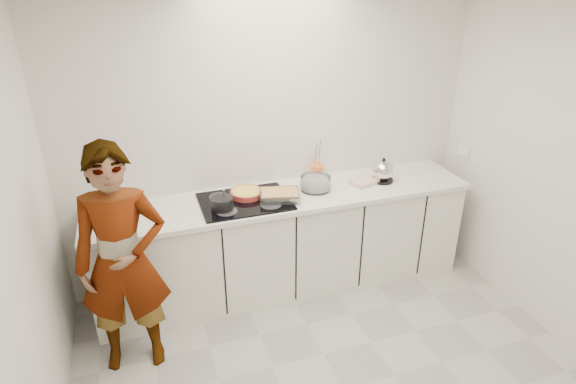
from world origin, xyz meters
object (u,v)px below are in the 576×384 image
object	(u,v)px
hob	(245,201)
utensil_crock	(317,173)
baking_dish	(279,195)
kettle	(383,171)
mixing_bowl	(315,184)
saucepan	(222,203)
cook	(123,262)
tart_dish	(247,193)

from	to	relation	value
hob	utensil_crock	bearing A→B (deg)	16.43
baking_dish	kettle	size ratio (longest dim) A/B	1.52
kettle	mixing_bowl	bearing A→B (deg)	178.07
saucepan	kettle	distance (m)	1.47
baking_dish	utensil_crock	world-z (taller)	utensil_crock
cook	hob	bearing A→B (deg)	32.23
hob	baking_dish	distance (m)	0.29
mixing_bowl	utensil_crock	bearing A→B (deg)	63.98
kettle	saucepan	bearing A→B (deg)	-175.62
tart_dish	mixing_bowl	distance (m)	0.60
tart_dish	cook	world-z (taller)	cook
mixing_bowl	tart_dish	bearing A→B (deg)	176.00
saucepan	cook	size ratio (longest dim) A/B	0.14
mixing_bowl	cook	size ratio (longest dim) A/B	0.19
saucepan	cook	bearing A→B (deg)	-152.37
utensil_crock	hob	bearing A→B (deg)	-163.57
saucepan	kettle	size ratio (longest dim) A/B	0.95
hob	mixing_bowl	bearing A→B (deg)	3.95
baking_dish	utensil_crock	distance (m)	0.51
kettle	hob	bearing A→B (deg)	-178.98
mixing_bowl	kettle	xyz separation A→B (m)	(0.63, -0.02, 0.04)
saucepan	mixing_bowl	xyz separation A→B (m)	(0.83, 0.13, -0.01)
hob	saucepan	xyz separation A→B (m)	(-0.20, -0.09, 0.06)
saucepan	utensil_crock	xyz separation A→B (m)	(0.92, 0.30, 0.01)
cook	mixing_bowl	bearing A→B (deg)	23.81
mixing_bowl	cook	xyz separation A→B (m)	(-1.60, -0.54, -0.12)
hob	tart_dish	size ratio (longest dim) A/B	2.02
hob	tart_dish	xyz separation A→B (m)	(0.04, 0.09, 0.03)
hob	utensil_crock	size ratio (longest dim) A/B	4.69
cook	saucepan	bearing A→B (deg)	32.96
tart_dish	utensil_crock	xyz separation A→B (m)	(0.68, 0.13, 0.04)
tart_dish	baking_dish	bearing A→B (deg)	-30.03
tart_dish	utensil_crock	size ratio (longest dim) A/B	2.33
hob	mixing_bowl	distance (m)	0.64
utensil_crock	kettle	bearing A→B (deg)	-18.93
tart_dish	baking_dish	xyz separation A→B (m)	(0.24, -0.14, 0.01)
saucepan	utensil_crock	world-z (taller)	saucepan
saucepan	baking_dish	distance (m)	0.48
tart_dish	mixing_bowl	bearing A→B (deg)	-4.00
baking_dish	saucepan	bearing A→B (deg)	-175.75
tart_dish	kettle	distance (m)	1.23
tart_dish	utensil_crock	bearing A→B (deg)	10.50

